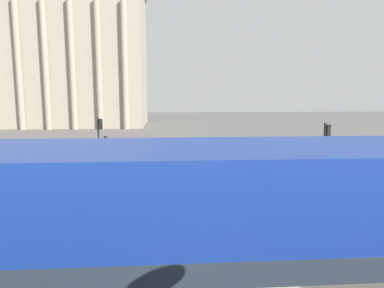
{
  "coord_description": "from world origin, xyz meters",
  "views": [
    {
      "loc": [
        -0.68,
        -2.09,
        4.98
      ],
      "look_at": [
        0.62,
        15.86,
        2.42
      ],
      "focal_mm": 32.0,
      "sensor_mm": 36.0,
      "label": 1
    }
  ],
  "objects_px": {
    "plaza_building_left": "(72,58)",
    "traffic_light_mid": "(325,145)",
    "car_black": "(233,147)",
    "pedestrian_grey": "(113,148)",
    "car_maroon": "(87,153)",
    "traffic_light_near": "(109,171)",
    "pedestrian_yellow": "(316,156)",
    "double_decker_bus": "(205,255)",
    "pedestrian_blue": "(117,162)",
    "traffic_light_far": "(100,136)"
  },
  "relations": [
    {
      "from": "double_decker_bus",
      "to": "pedestrian_blue",
      "type": "relative_size",
      "value": 6.45
    },
    {
      "from": "traffic_light_near",
      "to": "car_black",
      "type": "xyz_separation_m",
      "value": [
        7.53,
        16.04,
        -1.66
      ]
    },
    {
      "from": "car_black",
      "to": "pedestrian_yellow",
      "type": "bearing_deg",
      "value": -9.73
    },
    {
      "from": "car_black",
      "to": "pedestrian_yellow",
      "type": "distance_m",
      "value": 7.72
    },
    {
      "from": "pedestrian_yellow",
      "to": "plaza_building_left",
      "type": "bearing_deg",
      "value": 93.85
    },
    {
      "from": "car_maroon",
      "to": "traffic_light_near",
      "type": "bearing_deg",
      "value": 7.49
    },
    {
      "from": "car_black",
      "to": "pedestrian_grey",
      "type": "bearing_deg",
      "value": -126.79
    },
    {
      "from": "pedestrian_blue",
      "to": "traffic_light_mid",
      "type": "bearing_deg",
      "value": 50.81
    },
    {
      "from": "double_decker_bus",
      "to": "traffic_light_near",
      "type": "height_order",
      "value": "double_decker_bus"
    },
    {
      "from": "double_decker_bus",
      "to": "traffic_light_near",
      "type": "relative_size",
      "value": 3.2
    },
    {
      "from": "car_maroon",
      "to": "car_black",
      "type": "bearing_deg",
      "value": 92.34
    },
    {
      "from": "plaza_building_left",
      "to": "car_black",
      "type": "xyz_separation_m",
      "value": [
        20.93,
        -30.55,
        -10.36
      ]
    },
    {
      "from": "traffic_light_mid",
      "to": "pedestrian_grey",
      "type": "bearing_deg",
      "value": 144.67
    },
    {
      "from": "traffic_light_far",
      "to": "pedestrian_blue",
      "type": "distance_m",
      "value": 3.17
    },
    {
      "from": "pedestrian_blue",
      "to": "pedestrian_grey",
      "type": "distance_m",
      "value": 6.48
    },
    {
      "from": "traffic_light_mid",
      "to": "car_maroon",
      "type": "xyz_separation_m",
      "value": [
        -14.55,
        8.01,
        -1.61
      ]
    },
    {
      "from": "traffic_light_mid",
      "to": "car_black",
      "type": "distance_m",
      "value": 10.77
    },
    {
      "from": "plaza_building_left",
      "to": "traffic_light_near",
      "type": "xyz_separation_m",
      "value": [
        13.39,
        -46.6,
        -8.71
      ]
    },
    {
      "from": "traffic_light_mid",
      "to": "car_maroon",
      "type": "bearing_deg",
      "value": 151.17
    },
    {
      "from": "traffic_light_near",
      "to": "traffic_light_far",
      "type": "bearing_deg",
      "value": 102.45
    },
    {
      "from": "plaza_building_left",
      "to": "pedestrian_yellow",
      "type": "height_order",
      "value": "plaza_building_left"
    },
    {
      "from": "traffic_light_far",
      "to": "pedestrian_yellow",
      "type": "relative_size",
      "value": 1.99
    },
    {
      "from": "pedestrian_grey",
      "to": "car_black",
      "type": "bearing_deg",
      "value": -85.0
    },
    {
      "from": "traffic_light_far",
      "to": "car_maroon",
      "type": "relative_size",
      "value": 0.84
    },
    {
      "from": "double_decker_bus",
      "to": "pedestrian_grey",
      "type": "relative_size",
      "value": 7.07
    },
    {
      "from": "traffic_light_far",
      "to": "pedestrian_blue",
      "type": "height_order",
      "value": "traffic_light_far"
    },
    {
      "from": "traffic_light_mid",
      "to": "pedestrian_yellow",
      "type": "relative_size",
      "value": 1.98
    },
    {
      "from": "double_decker_bus",
      "to": "traffic_light_far",
      "type": "bearing_deg",
      "value": 108.25
    },
    {
      "from": "traffic_light_mid",
      "to": "car_maroon",
      "type": "height_order",
      "value": "traffic_light_mid"
    },
    {
      "from": "car_black",
      "to": "pedestrian_blue",
      "type": "bearing_deg",
      "value": -92.1
    },
    {
      "from": "car_maroon",
      "to": "double_decker_bus",
      "type": "bearing_deg",
      "value": 9.53
    },
    {
      "from": "plaza_building_left",
      "to": "traffic_light_mid",
      "type": "xyz_separation_m",
      "value": [
        23.99,
        -40.75,
        -8.75
      ]
    },
    {
      "from": "double_decker_bus",
      "to": "pedestrian_grey",
      "type": "distance_m",
      "value": 22.05
    },
    {
      "from": "traffic_light_far",
      "to": "pedestrian_grey",
      "type": "distance_m",
      "value": 4.11
    },
    {
      "from": "traffic_light_far",
      "to": "traffic_light_near",
      "type": "bearing_deg",
      "value": -77.55
    },
    {
      "from": "plaza_building_left",
      "to": "traffic_light_mid",
      "type": "distance_m",
      "value": 48.09
    },
    {
      "from": "plaza_building_left",
      "to": "car_maroon",
      "type": "distance_m",
      "value": 35.61
    },
    {
      "from": "double_decker_bus",
      "to": "car_black",
      "type": "distance_m",
      "value": 23.15
    },
    {
      "from": "car_black",
      "to": "pedestrian_grey",
      "type": "height_order",
      "value": "pedestrian_grey"
    },
    {
      "from": "traffic_light_mid",
      "to": "car_maroon",
      "type": "distance_m",
      "value": 16.69
    },
    {
      "from": "double_decker_bus",
      "to": "plaza_building_left",
      "type": "height_order",
      "value": "plaza_building_left"
    },
    {
      "from": "double_decker_bus",
      "to": "pedestrian_blue",
      "type": "bearing_deg",
      "value": 105.75
    },
    {
      "from": "plaza_building_left",
      "to": "pedestrian_grey",
      "type": "relative_size",
      "value": 14.77
    },
    {
      "from": "car_maroon",
      "to": "pedestrian_yellow",
      "type": "height_order",
      "value": "pedestrian_yellow"
    },
    {
      "from": "double_decker_bus",
      "to": "pedestrian_grey",
      "type": "xyz_separation_m",
      "value": [
        -4.88,
        21.46,
        -1.4
      ]
    },
    {
      "from": "double_decker_bus",
      "to": "car_black",
      "type": "relative_size",
      "value": 2.74
    },
    {
      "from": "traffic_light_near",
      "to": "traffic_light_mid",
      "type": "relative_size",
      "value": 1.02
    },
    {
      "from": "car_maroon",
      "to": "pedestrian_grey",
      "type": "height_order",
      "value": "pedestrian_grey"
    },
    {
      "from": "car_black",
      "to": "pedestrian_grey",
      "type": "xyz_separation_m",
      "value": [
        -9.75,
        -1.11,
        0.23
      ]
    },
    {
      "from": "car_black",
      "to": "pedestrian_yellow",
      "type": "height_order",
      "value": "pedestrian_yellow"
    }
  ]
}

